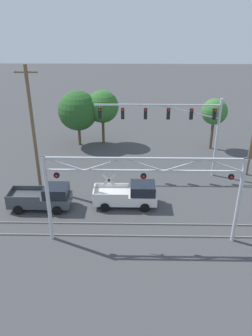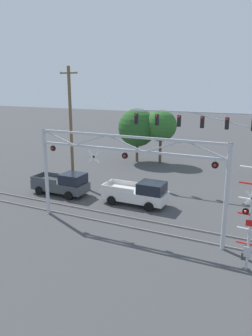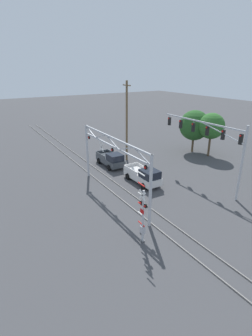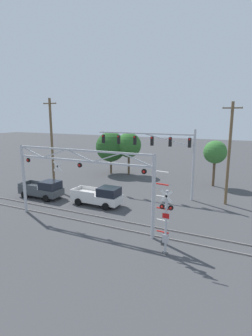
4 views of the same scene
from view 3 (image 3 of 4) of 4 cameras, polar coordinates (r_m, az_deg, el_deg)
rail_track_near at (r=26.97m, az=-2.25°, el=-5.85°), size 80.00×0.08×0.10m
rail_track_far at (r=27.62m, az=0.36°, el=-5.16°), size 80.00×0.08×0.10m
crossing_gantry at (r=25.25m, az=-2.97°, el=2.45°), size 12.70×0.29×6.18m
crossing_signal_mast at (r=19.37m, az=3.64°, el=-10.58°), size 1.18×0.35×5.45m
traffic_signal_span at (r=28.37m, az=18.74°, el=5.90°), size 11.26×0.39×7.44m
pickup_truck_lead at (r=29.31m, az=3.91°, el=-1.67°), size 5.07×2.14×1.96m
pickup_truck_following at (r=34.46m, az=-3.26°, el=1.88°), size 4.88×2.14×1.96m
utility_pole_left at (r=35.69m, az=0.16°, el=10.17°), size 1.80×0.28×10.71m
background_tree_beyond_span at (r=41.07m, az=14.67°, el=8.98°), size 4.51×4.51×6.38m
background_tree_far_right_verge at (r=39.60m, az=18.12°, el=8.66°), size 3.69×3.69×6.30m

